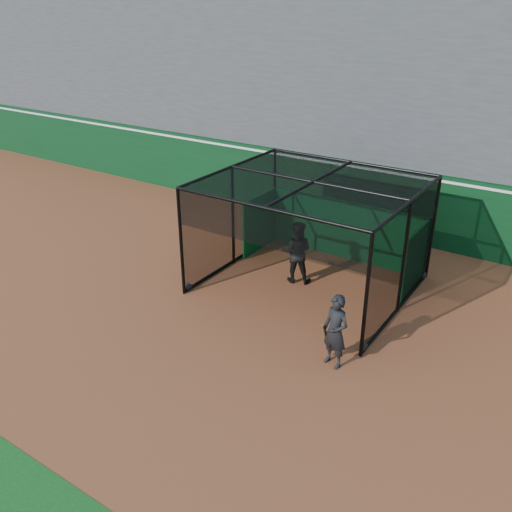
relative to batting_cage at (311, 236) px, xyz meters
The scene contains 6 objects.
ground 4.18m from the batting_cage, 107.66° to the right, with size 120.00×120.00×0.00m, color brown.
outfield_wall 4.96m from the batting_cage, 103.74° to the left, with size 50.00×0.50×2.50m.
grandstand 9.14m from the batting_cage, 97.80° to the left, with size 50.00×7.85×8.95m.
batting_cage is the anchor object (origin of this frame).
batter 0.77m from the batting_cage, behind, with size 0.91×0.71×1.88m, color black.
on_deck_player 3.93m from the batting_cage, 53.22° to the right, with size 0.73×0.57×1.78m.
Camera 1 is at (7.65, -8.86, 7.56)m, focal length 38.00 mm.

